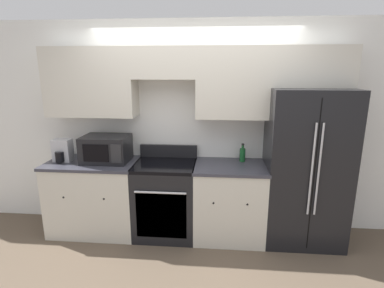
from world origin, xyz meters
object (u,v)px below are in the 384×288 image
(oven_range, at_px, (166,199))
(refrigerator, at_px, (304,166))
(microwave, at_px, (106,149))
(bottle, at_px, (242,154))

(oven_range, bearing_deg, refrigerator, 2.57)
(oven_range, relative_size, microwave, 1.96)
(microwave, bearing_deg, oven_range, -2.55)
(oven_range, height_order, microwave, microwave)
(refrigerator, height_order, bottle, refrigerator)
(refrigerator, distance_m, bottle, 0.73)
(microwave, xyz_separation_m, bottle, (1.66, 0.15, -0.07))
(oven_range, xyz_separation_m, microwave, (-0.72, 0.03, 0.61))
(refrigerator, bearing_deg, oven_range, -177.43)
(bottle, bearing_deg, microwave, -174.98)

